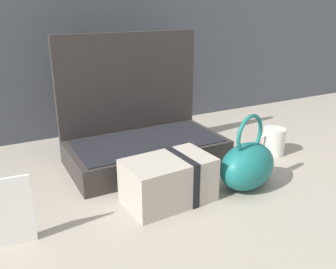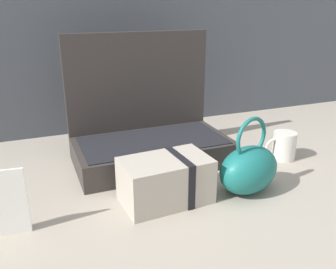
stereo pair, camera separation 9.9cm
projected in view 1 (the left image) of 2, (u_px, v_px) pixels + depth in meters
The scene contains 6 objects.
ground_plane at pixel (160, 186), 1.05m from camera, with size 6.00×6.00×0.00m, color #9E9384.
open_suitcase at pixel (142, 133), 1.20m from camera, with size 0.50×0.28×0.41m.
teal_pouch_handbag at pixel (247, 165), 1.02m from camera, with size 0.22×0.17×0.22m.
cream_toiletry_bag at pixel (170, 180), 0.96m from camera, with size 0.24×0.15×0.12m.
coffee_mug at pixel (273, 141), 1.26m from camera, with size 0.12×0.08×0.09m.
info_card_left at pixel (7, 213), 0.77m from camera, with size 0.11×0.01×0.16m, color white.
Camera 1 is at (-0.42, -0.84, 0.50)m, focal length 38.88 mm.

